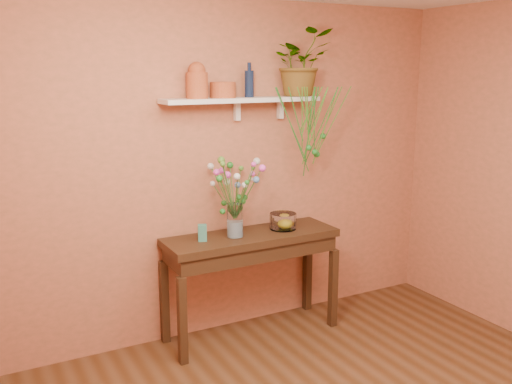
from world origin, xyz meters
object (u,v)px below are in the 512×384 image
sideboard (251,249)px  spider_plant (301,63)px  bouquet (235,179)px  glass_bowl (283,222)px  glass_vase (235,223)px  blue_bottle (249,83)px  terracotta_jug (197,81)px

sideboard → spider_plant: 1.57m
bouquet → glass_bowl: size_ratio=2.68×
glass_vase → bouquet: bearing=52.1°
blue_bottle → bouquet: 0.77m
bouquet → glass_bowl: bearing=1.1°
spider_plant → glass_vase: size_ratio=2.02×
blue_bottle → bouquet: size_ratio=0.46×
spider_plant → glass_vase: bearing=-168.7°
glass_vase → sideboard: bearing=2.6°
sideboard → glass_vase: glass_vase is taller
blue_bottle → glass_bowl: (0.24, -0.14, -1.12)m
terracotta_jug → spider_plant: spider_plant is taller
bouquet → glass_bowl: 0.60m
bouquet → sideboard: bearing=1.4°
bouquet → glass_bowl: (0.44, 0.01, -0.40)m
sideboard → glass_bowl: (0.30, 0.00, 0.19)m
sideboard → spider_plant: (0.52, 0.13, 1.47)m
sideboard → terracotta_jug: 1.39m
sideboard → blue_bottle: (0.06, 0.15, 1.31)m
sideboard → terracotta_jug: bearing=160.9°
spider_plant → glass_bowl: bearing=-151.4°
terracotta_jug → blue_bottle: 0.45m
bouquet → glass_vase: bearing=-127.9°
terracotta_jug → blue_bottle: size_ratio=1.01×
terracotta_jug → spider_plant: size_ratio=0.50×
sideboard → blue_bottle: blue_bottle is taller
blue_bottle → glass_bowl: blue_bottle is taller
sideboard → bouquet: bearing=-178.6°
terracotta_jug → blue_bottle: bearing=1.8°
spider_plant → glass_vase: 1.41m
sideboard → blue_bottle: bearing=67.5°
glass_bowl → spider_plant: bearing=28.6°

